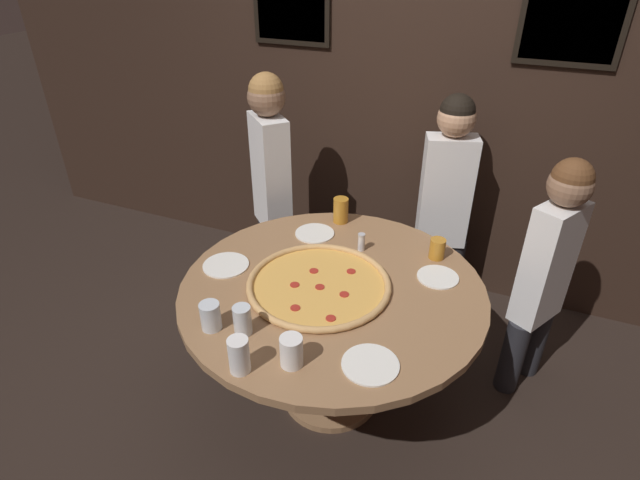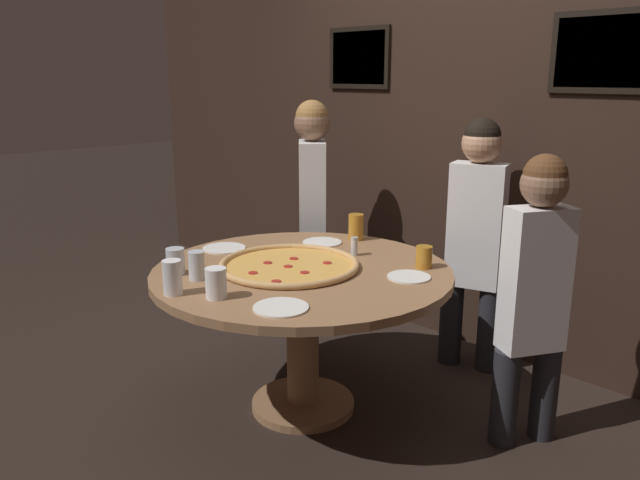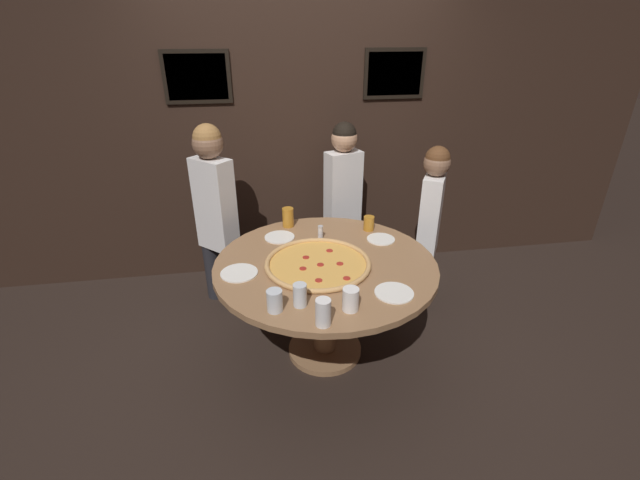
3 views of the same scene
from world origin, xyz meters
The scene contains 18 objects.
ground_plane centered at (0.00, 0.00, 0.00)m, with size 24.00×24.00×0.00m, color black.
back_wall centered at (0.00, 1.32, 1.30)m, with size 6.40×0.08×2.60m.
dining_table centered at (0.00, 0.00, 0.59)m, with size 1.44×1.44×0.74m.
giant_pizza centered at (-0.06, -0.03, 0.75)m, with size 0.68×0.68×0.03m.
drink_cup_beside_pizza centered at (0.04, -0.53, 0.80)m, with size 0.09×0.09×0.13m, color white.
drink_cup_near_right centered at (-0.22, -0.45, 0.81)m, with size 0.08×0.08×0.13m, color silver.
drink_cup_far_left centered at (-0.12, -0.63, 0.81)m, with size 0.08×0.08×0.15m, color white.
drink_cup_centre_back centered at (-0.36, -0.47, 0.80)m, with size 0.09×0.09×0.12m, color silver.
drink_cup_far_right centered at (0.40, 0.43, 0.79)m, with size 0.08×0.08×0.11m, color #BC7A23.
drink_cup_by_shaker centered at (-0.18, 0.59, 0.81)m, with size 0.09×0.09×0.15m, color #BC7A23.
white_plate_far_back centered at (0.45, 0.25, 0.74)m, with size 0.20×0.20×0.01m, color white.
white_plate_beside_cup centered at (-0.27, 0.40, 0.74)m, with size 0.22×0.22×0.01m, color white.
white_plate_right_side centered at (-0.55, -0.06, 0.74)m, with size 0.23×0.23×0.01m, color white.
white_plate_left_side centered at (0.32, -0.42, 0.74)m, with size 0.22×0.22×0.01m, color white.
condiment_shaker centered at (0.02, 0.35, 0.79)m, with size 0.04×0.04×0.10m.
diner_far_right centered at (0.33, 1.01, 0.81)m, with size 0.38×0.24×1.42m.
diner_far_left centered at (-0.73, 0.77, 0.85)m, with size 0.36×0.35×1.49m.
diner_side_left centered at (0.92, 0.52, 0.75)m, with size 0.27×0.35×1.33m.
Camera 1 is at (0.69, -1.77, 2.15)m, focal length 28.00 mm.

